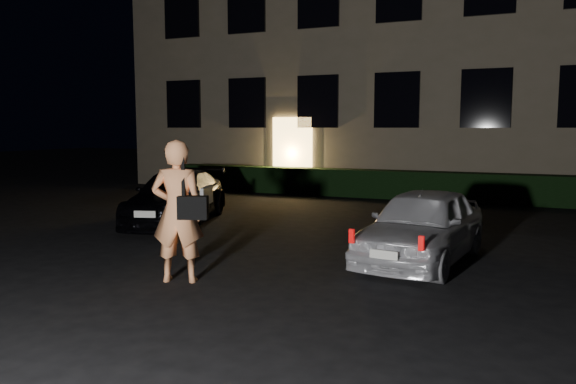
% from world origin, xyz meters
% --- Properties ---
extents(ground, '(80.00, 80.00, 0.00)m').
position_xyz_m(ground, '(0.00, 0.00, 0.00)').
color(ground, black).
rests_on(ground, ground).
extents(building, '(20.00, 8.11, 12.00)m').
position_xyz_m(building, '(-0.00, 14.99, 6.00)').
color(building, '#6E634E').
rests_on(building, ground).
extents(hedge, '(15.00, 0.70, 0.85)m').
position_xyz_m(hedge, '(0.00, 10.50, 0.42)').
color(hedge, black).
rests_on(hedge, ground).
extents(sedan, '(2.76, 4.31, 1.16)m').
position_xyz_m(sedan, '(-3.48, 4.17, 0.58)').
color(sedan, black).
rests_on(sedan, ground).
extents(hatch, '(1.82, 3.64, 1.19)m').
position_xyz_m(hatch, '(2.33, 2.58, 0.60)').
color(hatch, silver).
rests_on(hatch, ground).
extents(man, '(0.93, 0.71, 1.99)m').
position_xyz_m(man, '(-0.58, 0.02, 1.00)').
color(man, '#FB9D61').
rests_on(man, ground).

